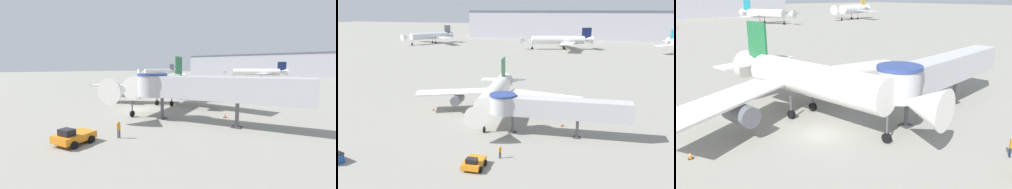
% 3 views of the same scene
% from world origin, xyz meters
% --- Properties ---
extents(ground_plane, '(800.00, 800.00, 0.00)m').
position_xyz_m(ground_plane, '(0.00, 0.00, 0.00)').
color(ground_plane, gray).
extents(main_airplane, '(30.96, 25.62, 9.21)m').
position_xyz_m(main_airplane, '(1.64, 3.98, 3.91)').
color(main_airplane, white).
rests_on(main_airplane, ground_plane).
extents(jet_bridge, '(21.06, 5.50, 6.14)m').
position_xyz_m(jet_bridge, '(12.85, -2.98, 4.45)').
color(jet_bridge, '#B7B7BC').
rests_on(jet_bridge, ground_plane).
extents(pushback_tug_orange, '(2.79, 3.56, 1.55)m').
position_xyz_m(pushback_tug_orange, '(6.56, -16.43, 0.69)').
color(pushback_tug_orange, orange).
rests_on(pushback_tug_orange, ground_plane).
extents(traffic_cone_starboard_wing, '(0.41, 0.41, 0.69)m').
position_xyz_m(traffic_cone_starboard_wing, '(14.23, 1.77, 0.33)').
color(traffic_cone_starboard_wing, black).
rests_on(traffic_cone_starboard_wing, ground_plane).
extents(traffic_cone_port_wing, '(0.37, 0.37, 0.61)m').
position_xyz_m(traffic_cone_port_wing, '(-10.50, 2.58, 0.29)').
color(traffic_cone_port_wing, black).
rests_on(traffic_cone_port_wing, ground_plane).
extents(ground_crew_marshaller, '(0.37, 0.36, 1.70)m').
position_xyz_m(ground_crew_marshaller, '(8.66, -12.87, 0.98)').
color(ground_crew_marshaller, '#1E2338').
rests_on(ground_crew_marshaller, ground_plane).
extents(background_jet_navy_tail, '(34.66, 33.53, 10.39)m').
position_xyz_m(background_jet_navy_tail, '(-5.32, 109.93, 4.56)').
color(background_jet_navy_tail, white).
rests_on(background_jet_navy_tail, ground_plane).
extents(background_jet_gray_tail, '(33.57, 31.48, 9.91)m').
position_xyz_m(background_jet_gray_tail, '(-79.65, 114.68, 4.36)').
color(background_jet_gray_tail, silver).
rests_on(background_jet_gray_tail, ground_plane).
extents(terminal_building, '(168.86, 22.76, 18.30)m').
position_xyz_m(terminal_building, '(6.14, 175.00, 9.16)').
color(terminal_building, '#A8A8B2').
rests_on(terminal_building, ground_plane).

